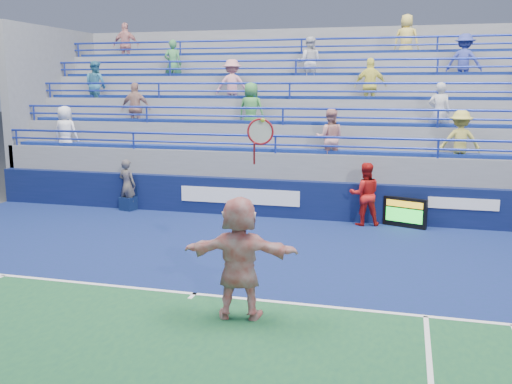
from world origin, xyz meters
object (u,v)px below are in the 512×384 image
(serve_speed_board, at_px, (405,213))
(tennis_player, at_px, (240,257))
(ball_girl, at_px, (365,194))
(line_judge, at_px, (127,185))
(judge_chair, at_px, (129,202))

(serve_speed_board, xyz_separation_m, tennis_player, (-2.62, -6.94, 0.63))
(ball_girl, bearing_deg, serve_speed_board, 167.15)
(serve_speed_board, relative_size, ball_girl, 0.67)
(tennis_player, relative_size, ball_girl, 1.90)
(tennis_player, distance_m, line_judge, 8.97)
(serve_speed_board, height_order, line_judge, line_judge)
(serve_speed_board, distance_m, ball_girl, 1.18)
(tennis_player, height_order, ball_girl, tennis_player)
(judge_chair, height_order, ball_girl, ball_girl)
(tennis_player, xyz_separation_m, line_judge, (-5.62, 6.99, -0.25))
(tennis_player, height_order, line_judge, tennis_player)
(serve_speed_board, xyz_separation_m, line_judge, (-8.24, 0.05, 0.38))
(judge_chair, distance_m, ball_girl, 7.17)
(judge_chair, relative_size, ball_girl, 0.43)
(judge_chair, relative_size, tennis_player, 0.23)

